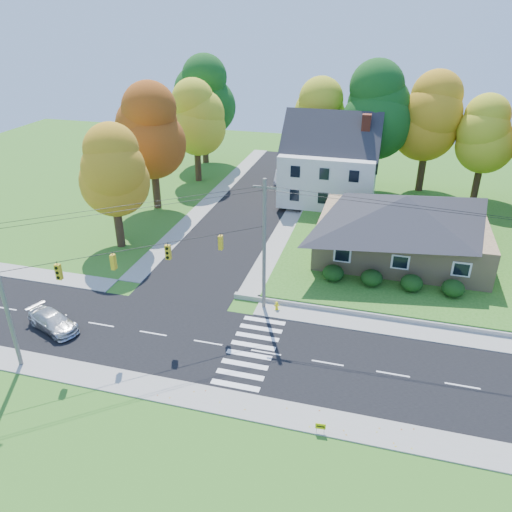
{
  "coord_description": "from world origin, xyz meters",
  "views": [
    {
      "loc": [
        6.2,
        -25.22,
        20.22
      ],
      "look_at": [
        -2.86,
        8.0,
        2.75
      ],
      "focal_mm": 35.0,
      "sensor_mm": 36.0,
      "label": 1
    }
  ],
  "objects": [
    {
      "name": "ground",
      "position": [
        0.0,
        0.0,
        0.0
      ],
      "size": [
        120.0,
        120.0,
        0.0
      ],
      "primitive_type": "plane",
      "color": "#3D7923"
    },
    {
      "name": "road_main",
      "position": [
        0.0,
        0.0,
        0.01
      ],
      "size": [
        90.0,
        8.0,
        0.02
      ],
      "primitive_type": "cube",
      "color": "black",
      "rests_on": "ground"
    },
    {
      "name": "road_cross",
      "position": [
        -8.0,
        26.0,
        0.01
      ],
      "size": [
        8.0,
        44.0,
        0.02
      ],
      "primitive_type": "cube",
      "color": "black",
      "rests_on": "ground"
    },
    {
      "name": "sidewalk_north",
      "position": [
        0.0,
        5.0,
        0.04
      ],
      "size": [
        90.0,
        2.0,
        0.08
      ],
      "primitive_type": "cube",
      "color": "#9C9A90",
      "rests_on": "ground"
    },
    {
      "name": "sidewalk_south",
      "position": [
        0.0,
        -5.0,
        0.04
      ],
      "size": [
        90.0,
        2.0,
        0.08
      ],
      "primitive_type": "cube",
      "color": "#9C9A90",
      "rests_on": "ground"
    },
    {
      "name": "lawn",
      "position": [
        13.0,
        21.0,
        0.25
      ],
      "size": [
        30.0,
        30.0,
        0.5
      ],
      "primitive_type": "cube",
      "color": "#3D7923",
      "rests_on": "ground"
    },
    {
      "name": "ranch_house",
      "position": [
        8.0,
        16.0,
        3.27
      ],
      "size": [
        14.6,
        10.6,
        5.4
      ],
      "color": "tan",
      "rests_on": "lawn"
    },
    {
      "name": "colonial_house",
      "position": [
        0.04,
        28.0,
        4.58
      ],
      "size": [
        10.4,
        8.4,
        9.6
      ],
      "color": "silver",
      "rests_on": "lawn"
    },
    {
      "name": "hedge_row",
      "position": [
        7.5,
        9.8,
        1.14
      ],
      "size": [
        10.7,
        1.7,
        1.27
      ],
      "color": "#163A10",
      "rests_on": "lawn"
    },
    {
      "name": "traffic_infrastructure",
      "position": [
        -0.15,
        1.35,
        5.15
      ],
      "size": [
        38.1,
        10.66,
        10.0
      ],
      "color": "#666059",
      "rests_on": "ground"
    },
    {
      "name": "tree_lot_0",
      "position": [
        -2.0,
        34.0,
        8.31
      ],
      "size": [
        6.72,
        6.72,
        12.51
      ],
      "color": "#3F2A19",
      "rests_on": "lawn"
    },
    {
      "name": "tree_lot_1",
      "position": [
        4.0,
        33.0,
        9.61
      ],
      "size": [
        7.84,
        7.84,
        14.6
      ],
      "color": "#3F2A19",
      "rests_on": "lawn"
    },
    {
      "name": "tree_lot_2",
      "position": [
        10.0,
        34.0,
        8.96
      ],
      "size": [
        7.28,
        7.28,
        13.56
      ],
      "color": "#3F2A19",
      "rests_on": "lawn"
    },
    {
      "name": "tree_lot_3",
      "position": [
        16.0,
        33.0,
        7.65
      ],
      "size": [
        6.16,
        6.16,
        11.47
      ],
      "color": "#3F2A19",
      "rests_on": "lawn"
    },
    {
      "name": "tree_west_0",
      "position": [
        -17.0,
        12.0,
        7.15
      ],
      "size": [
        6.16,
        6.16,
        11.47
      ],
      "color": "#3F2A19",
      "rests_on": "ground"
    },
    {
      "name": "tree_west_1",
      "position": [
        -18.0,
        22.0,
        8.46
      ],
      "size": [
        7.28,
        7.28,
        13.56
      ],
      "color": "#3F2A19",
      "rests_on": "ground"
    },
    {
      "name": "tree_west_2",
      "position": [
        -17.0,
        32.0,
        7.81
      ],
      "size": [
        6.72,
        6.72,
        12.51
      ],
      "color": "#3F2A19",
      "rests_on": "ground"
    },
    {
      "name": "tree_west_3",
      "position": [
        -19.0,
        40.0,
        9.11
      ],
      "size": [
        7.84,
        7.84,
        14.6
      ],
      "color": "#3F2A19",
      "rests_on": "ground"
    },
    {
      "name": "silver_sedan",
      "position": [
        -14.86,
        -1.31,
        0.65
      ],
      "size": [
        4.66,
        3.24,
        1.25
      ],
      "primitive_type": "imported",
      "rotation": [
        0.0,
        0.0,
        1.19
      ],
      "color": "silver",
      "rests_on": "road_main"
    },
    {
      "name": "white_car",
      "position": [
        -6.66,
        34.07,
        0.72
      ],
      "size": [
        1.97,
        4.38,
        1.39
      ],
      "primitive_type": "imported",
      "rotation": [
        0.0,
        0.0,
        0.12
      ],
      "color": "#B2AFC1",
      "rests_on": "road_cross"
    },
    {
      "name": "fire_hydrant",
      "position": [
        -0.49,
        5.11,
        0.34
      ],
      "size": [
        0.41,
        0.32,
        0.71
      ],
      "color": "yellow",
      "rests_on": "ground"
    },
    {
      "name": "yard_sign",
      "position": [
        4.41,
        -5.83,
        0.49
      ],
      "size": [
        0.55,
        0.07,
        0.68
      ],
      "color": "black",
      "rests_on": "ground"
    }
  ]
}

